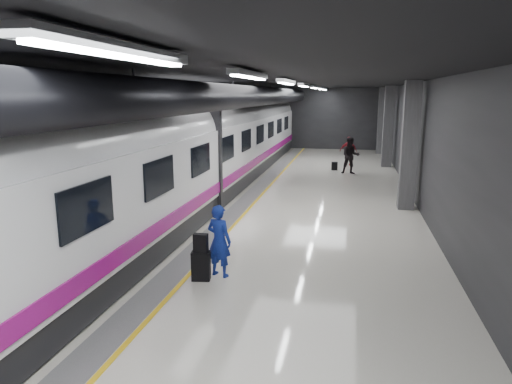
# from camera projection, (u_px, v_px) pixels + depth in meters

# --- Properties ---
(ground) EXTENTS (40.00, 40.00, 0.00)m
(ground) POSITION_uv_depth(u_px,v_px,m) (271.00, 216.00, 15.45)
(ground) COLOR silver
(ground) RESTS_ON ground
(platform_hall) EXTENTS (10.02, 40.02, 4.51)m
(platform_hall) POSITION_uv_depth(u_px,v_px,m) (269.00, 109.00, 15.68)
(platform_hall) COLOR black
(platform_hall) RESTS_ON ground
(train) EXTENTS (3.05, 38.00, 4.05)m
(train) POSITION_uv_depth(u_px,v_px,m) (179.00, 153.00, 15.66)
(train) COLOR black
(train) RESTS_ON ground
(traveler_main) EXTENTS (0.69, 0.56, 1.65)m
(traveler_main) POSITION_uv_depth(u_px,v_px,m) (219.00, 241.00, 10.18)
(traveler_main) COLOR #172BB1
(traveler_main) RESTS_ON ground
(suitcase_main) EXTENTS (0.44, 0.31, 0.66)m
(suitcase_main) POSITION_uv_depth(u_px,v_px,m) (201.00, 266.00, 10.05)
(suitcase_main) COLOR black
(suitcase_main) RESTS_ON ground
(shoulder_bag) EXTENTS (0.31, 0.17, 0.41)m
(shoulder_bag) POSITION_uv_depth(u_px,v_px,m) (201.00, 243.00, 9.92)
(shoulder_bag) COLOR black
(shoulder_bag) RESTS_ON suitcase_main
(traveler_far_a) EXTENTS (0.97, 0.79, 1.89)m
(traveler_far_a) POSITION_uv_depth(u_px,v_px,m) (350.00, 156.00, 23.41)
(traveler_far_a) COLOR black
(traveler_far_a) RESTS_ON ground
(traveler_far_b) EXTENTS (0.97, 0.41, 1.65)m
(traveler_far_b) POSITION_uv_depth(u_px,v_px,m) (348.00, 151.00, 26.35)
(traveler_far_b) COLOR maroon
(traveler_far_b) RESTS_ON ground
(suitcase_far) EXTENTS (0.34, 0.25, 0.45)m
(suitcase_far) POSITION_uv_depth(u_px,v_px,m) (334.00, 166.00, 24.71)
(suitcase_far) COLOR black
(suitcase_far) RESTS_ON ground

